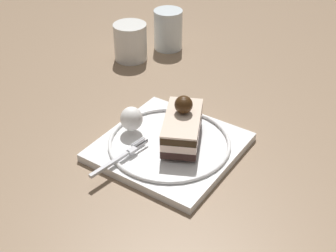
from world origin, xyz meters
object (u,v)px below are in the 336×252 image
object	(u,v)px
dessert_plate	(168,147)
drink_glass_far	(131,44)
drink_glass_near	(168,32)
cake_slice	(182,126)
fork	(120,155)
whipped_cream_dollop	(132,119)

from	to	relation	value
dessert_plate	drink_glass_far	xyz separation A→B (m)	(0.18, 0.28, 0.03)
drink_glass_far	drink_glass_near	bearing A→B (deg)	-13.20
cake_slice	fork	world-z (taller)	cake_slice
drink_glass_near	drink_glass_far	bearing A→B (deg)	166.80
fork	drink_glass_near	size ratio (longest dim) A/B	1.33
whipped_cream_dollop	fork	bearing A→B (deg)	-146.98
dessert_plate	drink_glass_far	bearing A→B (deg)	57.19
dessert_plate	whipped_cream_dollop	world-z (taller)	whipped_cream_dollop
dessert_plate	cake_slice	xyz separation A→B (m)	(0.02, -0.01, 0.03)
dessert_plate	fork	size ratio (longest dim) A/B	2.03
dessert_plate	drink_glass_far	size ratio (longest dim) A/B	3.02
cake_slice	drink_glass_near	bearing A→B (deg)	46.85
fork	drink_glass_far	size ratio (longest dim) A/B	1.49
fork	drink_glass_near	xyz separation A→B (m)	(0.35, 0.23, 0.02)
drink_glass_near	whipped_cream_dollop	bearing A→B (deg)	-146.40
drink_glass_near	dessert_plate	bearing A→B (deg)	-136.66
cake_slice	fork	size ratio (longest dim) A/B	1.06
whipped_cream_dollop	fork	size ratio (longest dim) A/B	0.35
cake_slice	drink_glass_far	size ratio (longest dim) A/B	1.58
dessert_plate	cake_slice	size ratio (longest dim) A/B	1.92
drink_glass_far	dessert_plate	bearing A→B (deg)	-122.81
dessert_plate	cake_slice	distance (m)	0.04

